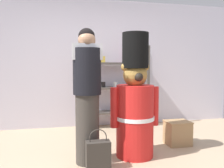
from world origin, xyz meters
TOP-DOWN VIEW (x-y plane):
  - back_wall at (0.00, 2.20)m, footprint 6.40×0.12m
  - merchandise_shelf at (0.53, 1.98)m, footprint 1.35×0.35m
  - teddy_bear_guard at (0.40, 0.34)m, footprint 0.68×0.53m
  - person_shopper at (-0.26, 0.25)m, footprint 0.37×0.35m
  - shopping_bag at (-0.16, 0.02)m, footprint 0.29×0.15m
  - display_crate at (1.20, 0.65)m, footprint 0.37×0.32m

SIDE VIEW (x-z plane):
  - shopping_bag at x=-0.16m, z-range -0.07..0.42m
  - display_crate at x=1.20m, z-range 0.00..0.37m
  - teddy_bear_guard at x=0.40m, z-range -0.13..1.55m
  - merchandise_shelf at x=0.53m, z-range 0.00..1.66m
  - person_shopper at x=-0.26m, z-range 0.03..1.73m
  - back_wall at x=0.00m, z-range 0.00..2.60m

